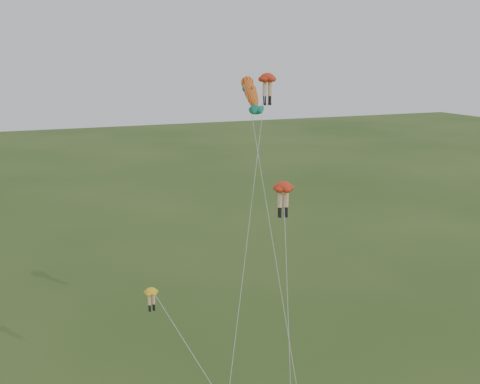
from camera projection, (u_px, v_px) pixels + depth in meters
name	position (u px, v px, depth m)	size (l,w,h in m)	color
legs_kite_red_high	(267.00, 86.00, 38.53)	(7.44, 9.82, 20.12)	red
legs_kite_red_mid	(283.00, 193.00, 34.72)	(2.28, 5.33, 13.36)	red
legs_kite_yellow	(157.00, 302.00, 31.29)	(4.58, 6.22, 8.02)	yellow
fish_kite	(251.00, 94.00, 35.28)	(1.37, 10.12, 20.24)	orange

